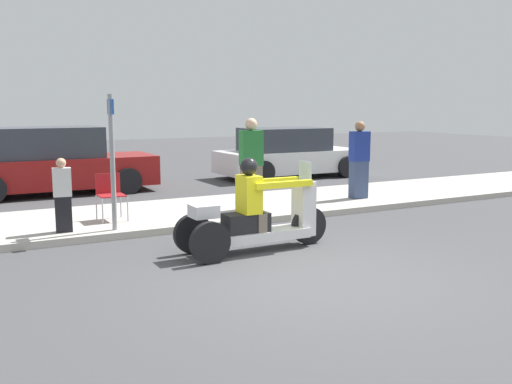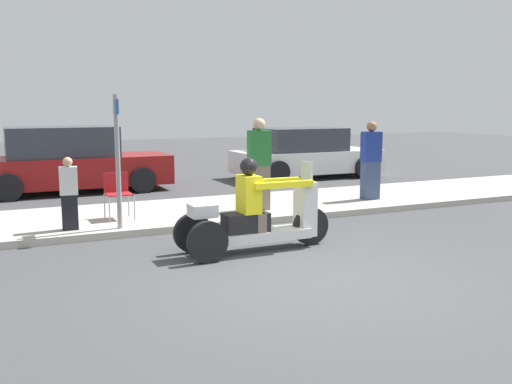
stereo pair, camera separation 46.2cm
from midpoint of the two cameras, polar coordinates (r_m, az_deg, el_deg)
The scene contains 10 objects.
ground_plane at distance 7.22m, azimuth 4.15°, elevation -8.62°, with size 60.00×60.00×0.00m, color #424244.
sidewalk_strip at distance 11.25m, azimuth -8.46°, elevation -2.10°, with size 28.00×2.80×0.12m.
motorcycle_trike at distance 8.40m, azimuth -1.58°, elevation -2.63°, with size 2.39×0.72×1.40m.
spectator_mid_group at distance 12.61m, azimuth 9.24°, elevation 3.05°, with size 0.42×0.27×1.68m.
spectator_end_of_line at distance 9.71m, azimuth -20.07°, elevation -0.43°, with size 0.30×0.21×1.20m.
spectator_by_tree at distance 11.07m, azimuth -1.68°, elevation 2.63°, with size 0.45×0.31×1.78m.
folding_chair_set_back at distance 10.51m, azimuth -15.63°, elevation 0.04°, with size 0.47×0.47×0.82m.
parked_car_lot_far at distance 14.77m, azimuth -20.50°, elevation 2.75°, with size 4.69×1.95×1.63m.
parked_car_lot_right at distance 17.10m, azimuth 2.48°, elevation 3.82°, with size 4.38×2.02×1.48m.
street_sign at distance 9.53m, azimuth -15.54°, elevation 3.39°, with size 0.08×0.36×2.20m.
Camera 1 is at (-3.91, -5.72, 2.14)m, focal length 40.00 mm.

